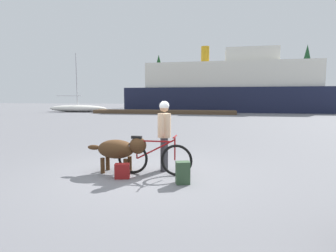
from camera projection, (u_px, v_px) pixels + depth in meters
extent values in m
plane|color=slate|center=(141.00, 174.00, 6.29)|extent=(160.00, 160.00, 0.00)
torus|color=black|center=(177.00, 160.00, 6.06)|extent=(0.72, 0.06, 0.72)
torus|color=black|center=(133.00, 158.00, 6.26)|extent=(0.72, 0.06, 0.72)
cube|color=maroon|center=(156.00, 141.00, 6.11)|extent=(0.66, 0.03, 0.03)
cube|color=maroon|center=(156.00, 149.00, 6.13)|extent=(0.89, 0.03, 0.49)
cylinder|color=maroon|center=(137.00, 150.00, 6.22)|extent=(0.03, 0.03, 0.42)
cylinder|color=maroon|center=(175.00, 149.00, 6.04)|extent=(0.03, 0.03, 0.52)
cube|color=black|center=(137.00, 137.00, 6.19)|extent=(0.24, 0.10, 0.06)
cylinder|color=maroon|center=(175.00, 137.00, 6.01)|extent=(0.03, 0.44, 0.03)
cube|color=slate|center=(132.00, 146.00, 6.24)|extent=(0.36, 0.14, 0.02)
cylinder|color=#333338|center=(165.00, 153.00, 6.65)|extent=(0.14, 0.14, 0.82)
cylinder|color=#333338|center=(163.00, 155.00, 6.44)|extent=(0.14, 0.14, 0.82)
cylinder|color=#D8B28C|center=(164.00, 125.00, 6.47)|extent=(0.32, 0.32, 0.58)
cylinder|color=#D8B28C|center=(166.00, 123.00, 6.68)|extent=(0.09, 0.09, 0.51)
cylinder|color=#D8B28C|center=(162.00, 125.00, 6.26)|extent=(0.09, 0.09, 0.51)
sphere|color=tan|center=(164.00, 107.00, 6.43)|extent=(0.22, 0.22, 0.22)
sphere|color=white|center=(164.00, 106.00, 6.43)|extent=(0.24, 0.24, 0.24)
ellipsoid|color=#472D19|center=(116.00, 149.00, 6.36)|extent=(0.89, 0.53, 0.45)
sphere|color=#472D19|center=(138.00, 145.00, 6.24)|extent=(0.39, 0.39, 0.39)
ellipsoid|color=#472D19|center=(94.00, 147.00, 6.47)|extent=(0.32, 0.12, 0.12)
cylinder|color=#472D19|center=(130.00, 164.00, 6.48)|extent=(0.10, 0.10, 0.36)
cylinder|color=#472D19|center=(126.00, 167.00, 6.20)|extent=(0.10, 0.10, 0.36)
cylinder|color=#472D19|center=(108.00, 163.00, 6.59)|extent=(0.10, 0.10, 0.36)
cylinder|color=#472D19|center=(103.00, 166.00, 6.31)|extent=(0.10, 0.10, 0.36)
cube|color=#334C33|center=(183.00, 173.00, 5.52)|extent=(0.33, 0.28, 0.47)
cube|color=maroon|center=(122.00, 171.00, 5.90)|extent=(0.35, 0.25, 0.33)
cube|color=brown|center=(164.00, 112.00, 31.28)|extent=(16.45, 2.70, 0.40)
cube|color=#191E38|center=(229.00, 100.00, 36.31)|extent=(26.90, 7.81, 3.13)
cube|color=silver|center=(229.00, 76.00, 35.99)|extent=(21.52, 6.56, 3.20)
cube|color=silver|center=(250.00, 56.00, 35.21)|extent=(6.46, 4.69, 1.80)
cylinder|color=#BF8C19|center=(205.00, 56.00, 36.33)|extent=(1.10, 1.10, 2.40)
ellipsoid|color=silver|center=(78.00, 108.00, 34.93)|extent=(7.96, 2.23, 0.90)
cylinder|color=#B2B2B7|center=(77.00, 79.00, 34.55)|extent=(0.14, 0.14, 6.61)
cylinder|color=#B2B2B7|center=(69.00, 96.00, 35.00)|extent=(3.58, 0.10, 0.10)
cylinder|color=#4C331E|center=(159.00, 99.00, 55.81)|extent=(0.32, 0.32, 3.42)
cone|color=#19471E|center=(159.00, 73.00, 55.26)|extent=(3.78, 3.78, 7.25)
cylinder|color=#4C331E|center=(231.00, 99.00, 51.24)|extent=(0.46, 0.46, 3.22)
cone|color=#1E4C28|center=(232.00, 72.00, 50.71)|extent=(3.81, 3.81, 7.14)
cylinder|color=#4C331E|center=(305.00, 100.00, 49.71)|extent=(0.37, 0.37, 2.75)
cone|color=#1E4C28|center=(306.00, 69.00, 49.12)|extent=(3.84, 3.84, 8.77)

